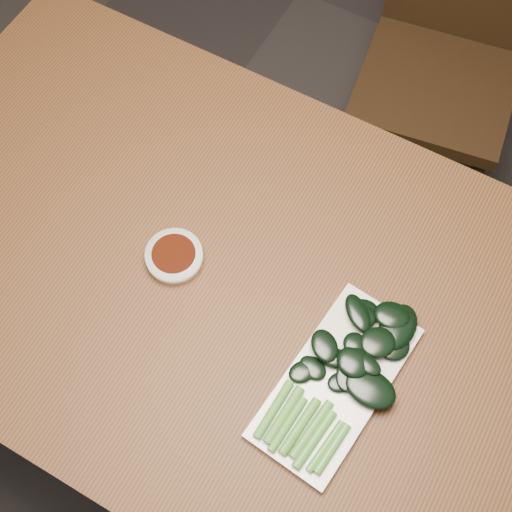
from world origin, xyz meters
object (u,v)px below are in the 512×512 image
Objects in this scene: chair_far at (448,51)px; sauce_bowl at (174,257)px; table at (248,305)px; serving_plate at (336,382)px; gai_lan at (349,368)px.

sauce_bowl is (-0.19, -0.90, 0.28)m from chair_far.
table is at bearing 6.07° from sauce_bowl.
serving_plate is at bearing -90.92° from chair_far.
gai_lan is at bearing -5.74° from sauce_bowl.
sauce_bowl is at bearing 170.02° from serving_plate.
sauce_bowl is 0.30× the size of serving_plate.
chair_far reaches higher than gai_lan.
chair_far is 9.29× the size of sauce_bowl.
gai_lan is (0.34, -0.03, 0.01)m from sauce_bowl.
chair_far is 0.99m from gai_lan.
table is 0.91m from chair_far.
sauce_bowl reaches higher than table.
gai_lan is at bearing -13.14° from table.
serving_plate is (0.14, -0.95, 0.27)m from chair_far.
sauce_bowl is 0.31× the size of gai_lan.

